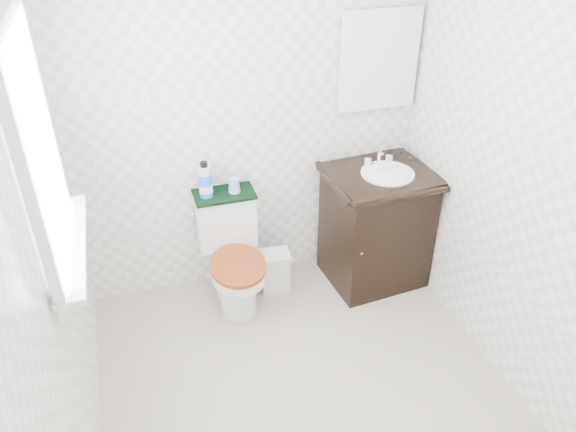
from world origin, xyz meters
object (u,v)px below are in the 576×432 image
trash_bin (275,271)px  vanity (376,224)px  toilet (232,258)px  mouthwash_bottle (205,181)px  cup (234,185)px

trash_bin → vanity: bearing=-5.3°
toilet → trash_bin: toilet is taller
vanity → mouthwash_bottle: size_ratio=3.93×
trash_bin → mouthwash_bottle: bearing=163.5°
vanity → cup: 0.99m
trash_bin → cup: bearing=151.7°
vanity → trash_bin: vanity is taller
mouthwash_bottle → cup: mouthwash_bottle is taller
trash_bin → cup: cup is taller
vanity → mouthwash_bottle: 1.18m
toilet → trash_bin: bearing=-1.0°
vanity → mouthwash_bottle: mouthwash_bottle is taller
toilet → vanity: vanity is taller
toilet → cup: cup is taller
toilet → cup: size_ratio=7.67×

